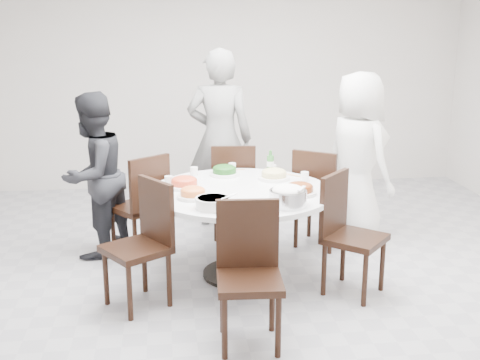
{
  "coord_description": "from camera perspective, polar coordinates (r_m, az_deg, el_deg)",
  "views": [
    {
      "loc": [
        -0.84,
        -4.62,
        2.09
      ],
      "look_at": [
        -0.24,
        0.11,
        0.82
      ],
      "focal_mm": 45.0,
      "sensor_mm": 36.0,
      "label": 1
    }
  ],
  "objects": [
    {
      "name": "diner_left",
      "position": [
        5.53,
        -13.75,
        0.41
      ],
      "size": [
        0.86,
        0.91,
        1.49
      ],
      "primitive_type": "imported",
      "rotation": [
        0.0,
        0.0,
        4.16
      ],
      "color": "black",
      "rests_on": "floor"
    },
    {
      "name": "tea_cups",
      "position": [
        5.53,
        -0.73,
        1.3
      ],
      "size": [
        0.07,
        0.07,
        0.08
      ],
      "primitive_type": "cylinder",
      "color": "white",
      "rests_on": "dining_table"
    },
    {
      "name": "dish_redbrown",
      "position": [
        4.8,
        5.67,
        -0.95
      ],
      "size": [
        0.27,
        0.27,
        0.07
      ],
      "primitive_type": "cylinder",
      "color": "white",
      "rests_on": "dining_table"
    },
    {
      "name": "wall_front",
      "position": [
        1.95,
        18.82,
        -6.57
      ],
      "size": [
        6.0,
        0.01,
        2.8
      ],
      "primitive_type": "cube",
      "color": "beige",
      "rests_on": "ground"
    },
    {
      "name": "dish_tofu",
      "position": [
        4.69,
        -4.49,
        -1.35
      ],
      "size": [
        0.25,
        0.25,
        0.06
      ],
      "primitive_type": "cylinder",
      "color": "white",
      "rests_on": "dining_table"
    },
    {
      "name": "chair_sw",
      "position": [
        4.53,
        -9.85,
        -6.2
      ],
      "size": [
        0.58,
        0.58,
        0.95
      ],
      "primitive_type": "cube",
      "rotation": [
        0.0,
        0.0,
        5.3
      ],
      "color": "black",
      "rests_on": "floor"
    },
    {
      "name": "floor",
      "position": [
        5.14,
        2.8,
        -9.11
      ],
      "size": [
        6.0,
        6.0,
        0.01
      ],
      "primitive_type": "cube",
      "color": "#A1A1A5",
      "rests_on": "ground"
    },
    {
      "name": "rice_bowl",
      "position": [
        4.48,
        4.57,
        -1.73
      ],
      "size": [
        0.28,
        0.28,
        0.12
      ],
      "primitive_type": "cylinder",
      "color": "silver",
      "rests_on": "dining_table"
    },
    {
      "name": "soup_bowl",
      "position": [
        4.43,
        -2.57,
        -2.18
      ],
      "size": [
        0.26,
        0.26,
        0.08
      ],
      "primitive_type": "cylinder",
      "color": "white",
      "rests_on": "dining_table"
    },
    {
      "name": "dish_greens",
      "position": [
        5.36,
        -1.49,
        0.81
      ],
      "size": [
        0.27,
        0.27,
        0.07
      ],
      "primitive_type": "cylinder",
      "color": "white",
      "rests_on": "dining_table"
    },
    {
      "name": "wall_back",
      "position": [
        7.7,
        -0.97,
        9.74
      ],
      "size": [
        6.0,
        0.01,
        2.8
      ],
      "primitive_type": "cube",
      "color": "beige",
      "rests_on": "ground"
    },
    {
      "name": "diner_middle",
      "position": [
        6.18,
        -1.94,
        3.94
      ],
      "size": [
        0.74,
        0.56,
        1.83
      ],
      "primitive_type": "imported",
      "rotation": [
        0.0,
        0.0,
        2.95
      ],
      "color": "black",
      "rests_on": "floor"
    },
    {
      "name": "dining_table",
      "position": [
        5.02,
        0.07,
        -5.06
      ],
      "size": [
        1.5,
        1.5,
        0.75
      ],
      "primitive_type": "cylinder",
      "color": "white",
      "rests_on": "floor"
    },
    {
      "name": "dish_pale",
      "position": [
        5.24,
        3.24,
        0.47
      ],
      "size": [
        0.28,
        0.28,
        0.07
      ],
      "primitive_type": "cylinder",
      "color": "white",
      "rests_on": "dining_table"
    },
    {
      "name": "beverage_bottle",
      "position": [
        5.41,
        2.89,
        1.71
      ],
      "size": [
        0.06,
        0.06,
        0.22
      ],
      "primitive_type": "cylinder",
      "color": "#2E752E",
      "rests_on": "dining_table"
    },
    {
      "name": "chair_ne",
      "position": [
        5.72,
        7.62,
        -1.63
      ],
      "size": [
        0.59,
        0.59,
        0.95
      ],
      "primitive_type": "cube",
      "rotation": [
        0.0,
        0.0,
        2.53
      ],
      "color": "black",
      "rests_on": "floor"
    },
    {
      "name": "chair_n",
      "position": [
        5.94,
        -0.68,
        -0.89
      ],
      "size": [
        0.46,
        0.46,
        0.95
      ],
      "primitive_type": "cube",
      "rotation": [
        0.0,
        0.0,
        3.05
      ],
      "color": "black",
      "rests_on": "floor"
    },
    {
      "name": "dish_orange",
      "position": [
        4.99,
        -5.31,
        -0.3
      ],
      "size": [
        0.28,
        0.28,
        0.07
      ],
      "primitive_type": "cylinder",
      "color": "white",
      "rests_on": "dining_table"
    },
    {
      "name": "chair_se",
      "position": [
        4.75,
        10.85,
        -5.23
      ],
      "size": [
        0.59,
        0.59,
        0.95
      ],
      "primitive_type": "cube",
      "rotation": [
        0.0,
        0.0,
        7.12
      ],
      "color": "black",
      "rests_on": "floor"
    },
    {
      "name": "chair_s",
      "position": [
        3.94,
        0.91,
        -9.28
      ],
      "size": [
        0.45,
        0.45,
        0.95
      ],
      "primitive_type": "cube",
      "rotation": [
        0.0,
        0.0,
        6.22
      ],
      "color": "black",
      "rests_on": "floor"
    },
    {
      "name": "chair_nw",
      "position": [
        5.52,
        -9.62,
        -2.34
      ],
      "size": [
        0.59,
        0.59,
        0.95
      ],
      "primitive_type": "cube",
      "rotation": [
        0.0,
        0.0,
        3.8
      ],
      "color": "black",
      "rests_on": "floor"
    },
    {
      "name": "diner_right",
      "position": [
        5.87,
        11.09,
        2.1
      ],
      "size": [
        0.8,
        0.94,
        1.64
      ],
      "primitive_type": "imported",
      "rotation": [
        0.0,
        0.0,
        1.98
      ],
      "color": "white",
      "rests_on": "floor"
    },
    {
      "name": "chopsticks",
      "position": [
        5.52,
        -0.77,
        0.9
      ],
      "size": [
        0.24,
        0.04,
        0.01
      ],
      "primitive_type": null,
      "color": "tan",
      "rests_on": "dining_table"
    }
  ]
}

